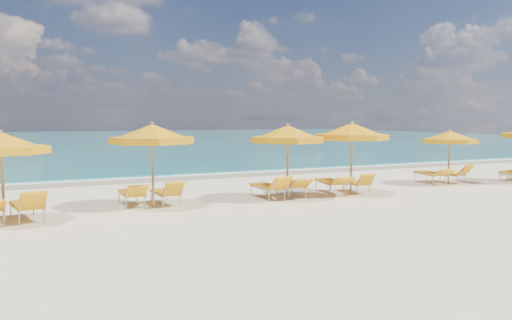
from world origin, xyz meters
name	(u,v)px	position (x,y,z in m)	size (l,w,h in m)	color
ground_plane	(275,200)	(0.00, 0.00, 0.00)	(120.00, 120.00, 0.00)	beige
ocean	(90,140)	(0.00, 48.00, 0.00)	(120.00, 80.00, 0.30)	#137070
wet_sand_band	(202,176)	(0.00, 7.40, 0.00)	(120.00, 2.60, 0.01)	tan
foam_line	(196,174)	(0.00, 8.20, 0.00)	(120.00, 1.20, 0.03)	white
whitecap_near	(51,164)	(-6.00, 17.00, 0.00)	(14.00, 0.36, 0.05)	white
whitecap_far	(228,150)	(8.00, 24.00, 0.00)	(18.00, 0.30, 0.05)	white
umbrella_2	(1,144)	(-7.99, -0.38, 2.04)	(2.73, 2.73, 2.39)	#9C7F4E
umbrella_3	(152,135)	(-3.98, 0.34, 2.19)	(2.76, 2.76, 2.57)	#9C7F4E
umbrella_4	(288,135)	(0.42, -0.05, 2.14)	(3.03, 3.03, 2.51)	#9C7F4E
umbrella_5	(352,132)	(2.93, -0.13, 2.20)	(2.71, 2.71, 2.58)	#9C7F4E
umbrella_6	(450,137)	(8.21, 0.47, 1.91)	(2.56, 2.56, 2.24)	#9C7F4E
lounger_2_right	(27,211)	(-7.46, -0.15, 0.24)	(0.94, 1.96, 0.92)	#A5A8AD
lounger_3_left	(132,198)	(-4.51, 0.93, 0.23)	(0.64, 1.87, 0.79)	#A5A8AD
lounger_3_right	(165,197)	(-3.51, 0.71, 0.22)	(0.70, 1.75, 0.84)	#A5A8AD
lounger_4_left	(268,191)	(-0.09, 0.34, 0.24)	(0.71, 1.93, 0.88)	#A5A8AD
lounger_4_right	(291,189)	(0.87, 0.48, 0.23)	(0.91, 2.03, 0.75)	#A5A8AD
lounger_5_left	(331,186)	(2.47, 0.42, 0.24)	(1.03, 2.15, 0.74)	#A5A8AD
lounger_5_right	(357,187)	(3.44, 0.21, 0.20)	(0.79, 1.63, 0.78)	#A5A8AD
lounger_6_left	(431,177)	(7.74, 0.97, 0.23)	(0.96, 2.09, 0.73)	#A5A8AD
lounger_6_right	(449,177)	(8.66, 0.86, 0.22)	(0.82, 1.75, 0.83)	#A5A8AD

